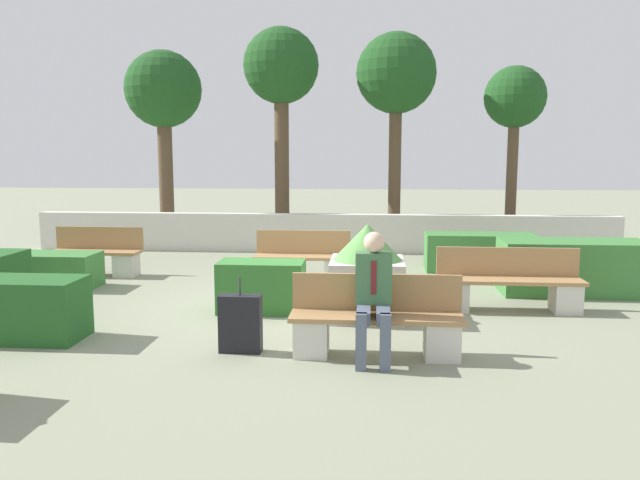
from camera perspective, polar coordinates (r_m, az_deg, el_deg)
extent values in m
plane|color=gray|center=(8.80, -2.52, -6.23)|extent=(60.00, 60.00, 0.00)
cube|color=beige|center=(13.71, 0.12, 0.65)|extent=(12.75, 0.30, 0.84)
cube|color=#A37A4C|center=(6.68, 5.17, -7.08)|extent=(1.84, 0.44, 0.05)
cube|color=#A37A4C|center=(6.86, 5.18, -4.74)|extent=(1.84, 0.04, 0.40)
cube|color=beige|center=(6.77, -0.79, -8.82)|extent=(0.36, 0.40, 0.40)
cube|color=beige|center=(6.79, 11.07, -8.93)|extent=(0.36, 0.40, 0.40)
cube|color=#A37A4C|center=(10.48, -1.67, -1.57)|extent=(1.62, 0.44, 0.05)
cube|color=#A37A4C|center=(10.69, -1.53, -0.17)|extent=(1.62, 0.04, 0.40)
cube|color=beige|center=(10.60, -4.78, -2.73)|extent=(0.36, 0.40, 0.40)
cube|color=beige|center=(10.48, 1.48, -2.83)|extent=(0.36, 0.40, 0.40)
cube|color=#A37A4C|center=(11.71, -19.93, -1.05)|extent=(1.60, 0.44, 0.05)
cube|color=#A37A4C|center=(11.89, -19.49, 0.20)|extent=(1.60, 0.04, 0.40)
cube|color=beige|center=(11.99, -22.37, -2.06)|extent=(0.36, 0.40, 0.40)
cube|color=beige|center=(11.52, -17.28, -2.21)|extent=(0.36, 0.40, 0.40)
cube|color=#A37A4C|center=(8.93, 17.01, -3.58)|extent=(1.96, 0.44, 0.05)
cube|color=#A37A4C|center=(9.12, 16.74, -1.90)|extent=(1.96, 0.05, 0.40)
cube|color=beige|center=(8.85, 12.18, -5.01)|extent=(0.36, 0.40, 0.40)
cube|color=beige|center=(9.16, 21.55, -4.94)|extent=(0.36, 0.40, 0.40)
cube|color=#515B70|center=(6.46, 4.01, -6.77)|extent=(0.14, 0.46, 0.13)
cube|color=#515B70|center=(6.46, 5.79, -6.79)|extent=(0.14, 0.46, 0.13)
cube|color=#515B70|center=(6.30, 3.78, -9.28)|extent=(0.11, 0.11, 0.58)
cube|color=#515B70|center=(6.30, 5.99, -9.30)|extent=(0.11, 0.11, 0.58)
cube|color=#3D6B42|center=(6.61, 4.93, -3.45)|extent=(0.38, 0.22, 0.54)
sphere|color=beige|center=(6.53, 4.97, -0.21)|extent=(0.22, 0.22, 0.22)
cube|color=maroon|center=(6.50, 4.93, -3.48)|extent=(0.06, 0.01, 0.35)
cube|color=#235623|center=(8.14, -26.52, -5.64)|extent=(1.70, 0.68, 0.72)
cube|color=#3D7A38|center=(11.88, 14.40, -1.09)|extent=(1.99, 0.74, 0.69)
cube|color=#33702D|center=(8.58, -5.36, -4.25)|extent=(1.16, 0.60, 0.70)
cube|color=#3D7A38|center=(10.38, 22.15, -2.32)|extent=(2.20, 0.89, 0.82)
cube|color=#3D7A38|center=(11.08, -24.36, -2.52)|extent=(1.92, 0.72, 0.56)
cube|color=beige|center=(8.26, 4.31, -4.44)|extent=(0.96, 0.96, 0.77)
cone|color=#569347|center=(8.15, 4.35, -0.17)|extent=(0.91, 0.91, 0.47)
cube|color=black|center=(6.89, -7.29, -7.59)|extent=(0.46, 0.19, 0.63)
cylinder|color=#333338|center=(6.79, -7.35, -4.20)|extent=(0.02, 0.02, 0.20)
cylinder|color=brown|center=(15.61, -13.90, 5.60)|extent=(0.35, 0.35, 3.17)
sphere|color=#1E4C1E|center=(15.67, -14.15, 13.24)|extent=(1.82, 1.82, 1.82)
cylinder|color=brown|center=(15.15, -3.50, 6.79)|extent=(0.35, 0.35, 3.72)
sphere|color=#1E4C1E|center=(15.29, -3.58, 15.63)|extent=(1.79, 1.79, 1.79)
cylinder|color=brown|center=(15.02, 6.84, 6.31)|extent=(0.30, 0.30, 3.50)
sphere|color=#1E4C1E|center=(15.13, 6.99, 14.92)|extent=(1.87, 1.87, 1.87)
cylinder|color=brown|center=(15.34, 17.11, 5.23)|extent=(0.25, 0.25, 3.06)
sphere|color=#1E4C1E|center=(15.38, 17.40, 12.38)|extent=(1.41, 1.41, 1.41)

